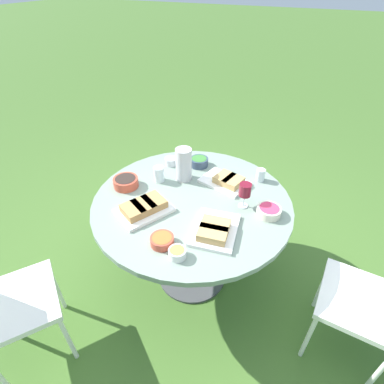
# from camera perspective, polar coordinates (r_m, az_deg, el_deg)

# --- Properties ---
(ground_plane) EXTENTS (40.00, 40.00, 0.00)m
(ground_plane) POSITION_cam_1_polar(r_m,az_deg,el_deg) (2.43, -0.00, -15.43)
(ground_plane) COLOR #446B2B
(dining_table) EXTENTS (1.25, 1.25, 0.75)m
(dining_table) POSITION_cam_1_polar(r_m,az_deg,el_deg) (1.96, -0.00, -4.04)
(dining_table) COLOR #4C4C51
(dining_table) RESTS_ON ground_plane
(chair_near_right) EXTENTS (0.45, 0.47, 0.89)m
(chair_near_right) POSITION_cam_1_polar(r_m,az_deg,el_deg) (1.95, 32.44, -16.98)
(chair_near_right) COLOR white
(chair_near_right) RESTS_ON ground_plane
(water_pitcher) EXTENTS (0.12, 0.11, 0.23)m
(water_pitcher) POSITION_cam_1_polar(r_m,az_deg,el_deg) (2.02, -1.60, 5.29)
(water_pitcher) COLOR silver
(water_pitcher) RESTS_ON dining_table
(wine_glass) EXTENTS (0.07, 0.07, 0.16)m
(wine_glass) POSITION_cam_1_polar(r_m,az_deg,el_deg) (1.80, 10.06, 0.26)
(wine_glass) COLOR silver
(wine_glass) RESTS_ON dining_table
(platter_bread_main) EXTENTS (0.28, 0.34, 0.06)m
(platter_bread_main) POSITION_cam_1_polar(r_m,az_deg,el_deg) (1.65, 4.28, -7.19)
(platter_bread_main) COLOR white
(platter_bread_main) RESTS_ON dining_table
(platter_charcuterie) EXTENTS (0.35, 0.38, 0.07)m
(platter_charcuterie) POSITION_cam_1_polar(r_m,az_deg,el_deg) (1.81, -9.13, -2.97)
(platter_charcuterie) COLOR white
(platter_charcuterie) RESTS_ON dining_table
(platter_sandwich_side) EXTENTS (0.35, 0.28, 0.06)m
(platter_sandwich_side) POSITION_cam_1_polar(r_m,az_deg,el_deg) (2.02, 6.57, 2.11)
(platter_sandwich_side) COLOR white
(platter_sandwich_side) RESTS_ON dining_table
(bowl_fries) EXTENTS (0.09, 0.09, 0.05)m
(bowl_fries) POSITION_cam_1_polar(r_m,az_deg,el_deg) (1.54, -2.82, -11.49)
(bowl_fries) COLOR white
(bowl_fries) RESTS_ON dining_table
(bowl_salad) EXTENTS (0.13, 0.13, 0.06)m
(bowl_salad) POSITION_cam_1_polar(r_m,az_deg,el_deg) (2.21, 1.37, 5.83)
(bowl_salad) COLOR #334256
(bowl_salad) RESTS_ON dining_table
(bowl_olives) EXTENTS (0.16, 0.16, 0.06)m
(bowl_olives) POSITION_cam_1_polar(r_m,az_deg,el_deg) (2.03, -12.49, 1.90)
(bowl_olives) COLOR #B74733
(bowl_olives) RESTS_ON dining_table
(bowl_dip_red) EXTENTS (0.14, 0.14, 0.05)m
(bowl_dip_red) POSITION_cam_1_polar(r_m,az_deg,el_deg) (1.82, 14.44, -3.49)
(bowl_dip_red) COLOR beige
(bowl_dip_red) RESTS_ON dining_table
(bowl_dip_cream) EXTENTS (0.09, 0.09, 0.05)m
(bowl_dip_cream) POSITION_cam_1_polar(r_m,az_deg,el_deg) (2.23, -4.03, 5.94)
(bowl_dip_cream) COLOR silver
(bowl_dip_cream) RESTS_ON dining_table
(bowl_roasted_veg) EXTENTS (0.13, 0.13, 0.05)m
(bowl_roasted_veg) POSITION_cam_1_polar(r_m,az_deg,el_deg) (1.60, -5.71, -9.12)
(bowl_roasted_veg) COLOR #B74733
(bowl_roasted_veg) RESTS_ON dining_table
(cup_water_near) EXTENTS (0.07, 0.07, 0.11)m
(cup_water_near) POSITION_cam_1_polar(r_m,az_deg,el_deg) (2.04, -6.32, 3.41)
(cup_water_near) COLOR silver
(cup_water_near) RESTS_ON dining_table
(cup_water_far) EXTENTS (0.06, 0.06, 0.09)m
(cup_water_far) POSITION_cam_1_polar(r_m,az_deg,el_deg) (2.09, 12.90, 3.17)
(cup_water_far) COLOR silver
(cup_water_far) RESTS_ON dining_table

